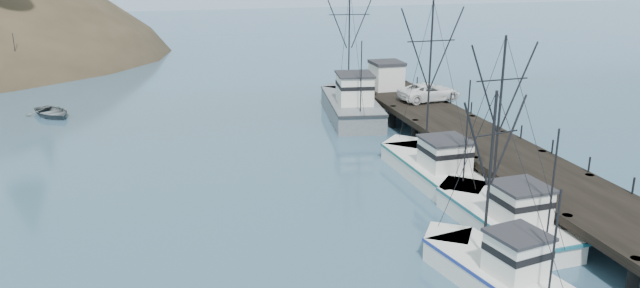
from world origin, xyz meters
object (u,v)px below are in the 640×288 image
at_px(pier, 473,138).
at_px(work_vessel, 351,104).
at_px(trawler_near, 501,217).
at_px(trawler_far, 432,166).
at_px(trawler_mid, 494,270).
at_px(motorboat, 52,116).
at_px(pier_shed, 387,75).
at_px(pickup_truck, 429,92).

xyz_separation_m(pier, work_vessel, (-5.07, 14.66, -0.46)).
distance_m(trawler_near, trawler_far, 9.13).
bearing_deg(trawler_mid, trawler_near, 56.66).
relative_size(pier, motorboat, 8.29).
bearing_deg(motorboat, trawler_mid, -88.01).
xyz_separation_m(trawler_mid, pier_shed, (7.58, 34.36, 2.60)).
bearing_deg(pier, motorboat, 145.84).
height_order(trawler_near, pier_shed, trawler_near).
bearing_deg(trawler_near, trawler_mid, -123.34).
bearing_deg(trawler_mid, trawler_far, 76.29).
height_order(pier, trawler_far, trawler_far).
height_order(trawler_far, pickup_truck, trawler_far).
bearing_deg(work_vessel, trawler_far, -88.47).
relative_size(pier, work_vessel, 2.96).
relative_size(trawler_far, pickup_truck, 2.13).
distance_m(trawler_mid, pier_shed, 35.28).
relative_size(trawler_mid, trawler_far, 0.77).
bearing_deg(pier_shed, trawler_mid, -102.43).
height_order(trawler_far, pier_shed, trawler_far).
bearing_deg(pickup_truck, trawler_near, 159.02).
xyz_separation_m(work_vessel, motorboat, (-27.85, 7.68, -1.23)).
distance_m(pier, trawler_far, 5.45).
xyz_separation_m(trawler_near, work_vessel, (-0.50, 26.57, 0.41)).
height_order(trawler_mid, pickup_truck, trawler_mid).
xyz_separation_m(trawler_near, trawler_mid, (-3.60, -5.48, -0.00)).
relative_size(pier, trawler_far, 3.52).
relative_size(trawler_far, pier_shed, 3.91).
distance_m(trawler_far, work_vessel, 17.44).
xyz_separation_m(pier, pier_shed, (-0.59, 16.98, 1.73)).
distance_m(trawler_far, pickup_truck, 15.24).
relative_size(trawler_near, trawler_mid, 1.17).
height_order(trawler_near, pickup_truck, trawler_near).
distance_m(pier, trawler_mid, 19.23).
bearing_deg(motorboat, pier_shed, -39.35).
height_order(pier, work_vessel, work_vessel).
relative_size(trawler_mid, work_vessel, 0.65).
bearing_deg(motorboat, work_vessel, -45.35).
relative_size(pickup_truck, motorboat, 1.11).
bearing_deg(trawler_near, pier_shed, 82.17).
bearing_deg(pickup_truck, motorboat, 65.46).
bearing_deg(trawler_far, pier_shed, 78.52).
bearing_deg(trawler_mid, pier_shed, 77.57).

